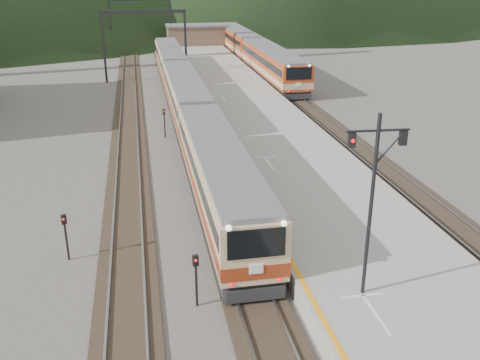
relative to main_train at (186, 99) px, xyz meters
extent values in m
cube|color=black|center=(0.00, 3.24, -1.84)|extent=(2.60, 200.00, 0.12)
cube|color=slate|center=(-0.72, 3.24, -1.74)|extent=(0.10, 200.00, 0.14)
cube|color=slate|center=(0.72, 3.24, -1.74)|extent=(0.10, 200.00, 0.14)
cube|color=black|center=(-5.00, 3.24, -1.84)|extent=(2.60, 200.00, 0.12)
cube|color=slate|center=(-5.72, 3.24, -1.74)|extent=(0.10, 200.00, 0.14)
cube|color=slate|center=(-4.28, 3.24, -1.74)|extent=(0.10, 200.00, 0.14)
cube|color=black|center=(11.50, 3.24, -1.84)|extent=(2.60, 200.00, 0.12)
cube|color=slate|center=(10.78, 3.24, -1.74)|extent=(0.10, 200.00, 0.14)
cube|color=slate|center=(12.22, 3.24, -1.74)|extent=(0.10, 200.00, 0.14)
cube|color=gray|center=(5.60, 1.24, -1.40)|extent=(8.00, 100.00, 1.00)
cube|color=black|center=(-7.50, 18.24, 2.10)|extent=(0.25, 0.25, 8.00)
cube|color=black|center=(1.80, 18.24, 2.10)|extent=(0.25, 0.25, 8.00)
cube|color=black|center=(-2.85, 18.24, 5.90)|extent=(9.30, 0.22, 0.35)
cube|color=black|center=(-7.50, 43.24, 2.10)|extent=(0.25, 0.25, 8.00)
cube|color=black|center=(1.80, 43.24, 2.10)|extent=(0.25, 0.25, 8.00)
cube|color=brown|center=(5.60, 41.24, 0.50)|extent=(9.00, 4.00, 2.80)
cube|color=slate|center=(5.60, 41.24, 2.05)|extent=(9.40, 4.40, 0.30)
cube|color=tan|center=(0.00, -18.89, 0.00)|extent=(2.74, 18.39, 3.34)
cube|color=tan|center=(0.00, 0.00, 0.00)|extent=(2.74, 18.39, 3.34)
cube|color=tan|center=(0.00, 18.89, 0.00)|extent=(2.74, 18.39, 3.34)
cube|color=#A83F1A|center=(11.50, 15.22, 0.24)|extent=(3.13, 21.05, 3.82)
cube|color=#A83F1A|center=(11.50, 36.76, 0.24)|extent=(3.13, 21.05, 3.82)
cylinder|color=black|center=(3.87, -29.34, 2.59)|extent=(0.14, 0.14, 6.98)
cube|color=black|center=(3.87, -29.34, 5.48)|extent=(2.20, 0.21, 0.07)
cube|color=black|center=(2.97, -29.28, 5.18)|extent=(0.26, 0.20, 0.50)
cube|color=black|center=(4.77, -29.39, 5.18)|extent=(0.26, 0.20, 0.50)
cylinder|color=black|center=(-2.26, -27.58, -0.90)|extent=(0.10, 0.10, 2.00)
cube|color=black|center=(-2.26, -27.58, 0.15)|extent=(0.25, 0.21, 0.45)
cylinder|color=black|center=(-2.14, -4.64, -0.90)|extent=(0.10, 0.10, 2.00)
cube|color=black|center=(-2.14, -4.64, 0.15)|extent=(0.23, 0.17, 0.45)
cylinder|color=black|center=(-7.62, -22.92, -0.90)|extent=(0.10, 0.10, 2.00)
cube|color=black|center=(-7.62, -22.92, 0.15)|extent=(0.27, 0.24, 0.45)
camera|label=1|loc=(-3.94, -45.40, 10.59)|focal=40.00mm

